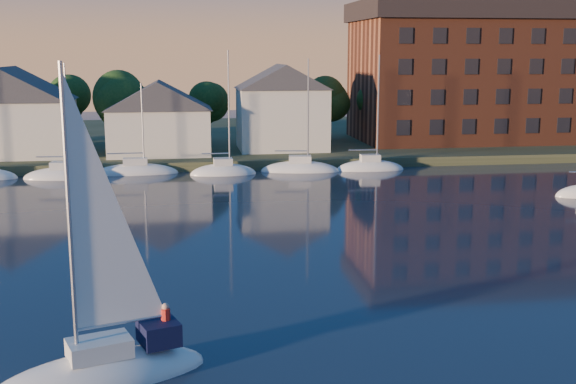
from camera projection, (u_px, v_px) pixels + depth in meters
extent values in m
cube|color=#333B22|center=(208.00, 142.00, 98.95)|extent=(160.00, 50.00, 2.00)
cube|color=brown|center=(217.00, 168.00, 76.63)|extent=(120.00, 3.00, 1.00)
cube|color=silver|center=(11.00, 128.00, 78.48)|extent=(13.00, 9.00, 6.00)
cube|color=silver|center=(159.00, 132.00, 79.93)|extent=(11.00, 8.00, 5.00)
cube|color=silver|center=(282.00, 119.00, 83.73)|extent=(10.00, 8.00, 7.00)
cube|color=brown|center=(475.00, 81.00, 92.57)|extent=(30.00, 16.00, 15.00)
cube|color=black|center=(479.00, 11.00, 90.91)|extent=(31.00, 17.00, 2.40)
cylinder|color=#3C281B|center=(57.00, 134.00, 84.15)|extent=(0.50, 0.50, 3.50)
sphere|color=#163613|center=(54.00, 96.00, 83.30)|extent=(5.40, 5.40, 5.40)
cylinder|color=#3C281B|center=(127.00, 133.00, 85.32)|extent=(0.50, 0.50, 3.50)
sphere|color=#163613|center=(125.00, 95.00, 84.47)|extent=(5.40, 5.40, 5.40)
cylinder|color=#3C281B|center=(195.00, 132.00, 86.49)|extent=(0.50, 0.50, 3.50)
sphere|color=#163613|center=(194.00, 94.00, 85.63)|extent=(5.40, 5.40, 5.40)
cylinder|color=#3C281B|center=(261.00, 131.00, 87.65)|extent=(0.50, 0.50, 3.50)
sphere|color=#163613|center=(261.00, 94.00, 86.80)|extent=(5.40, 5.40, 5.40)
cylinder|color=#3C281B|center=(325.00, 130.00, 88.82)|extent=(0.50, 0.50, 3.50)
sphere|color=#163613|center=(326.00, 93.00, 87.97)|extent=(5.40, 5.40, 5.40)
cylinder|color=#3C281B|center=(388.00, 129.00, 89.98)|extent=(0.50, 0.50, 3.50)
sphere|color=#163613|center=(389.00, 93.00, 89.13)|extent=(5.40, 5.40, 5.40)
cylinder|color=#3C281B|center=(449.00, 128.00, 91.15)|extent=(0.50, 0.50, 3.50)
sphere|color=#163613|center=(451.00, 92.00, 90.30)|extent=(5.40, 5.40, 5.40)
cylinder|color=#3C281B|center=(509.00, 127.00, 92.32)|extent=(0.50, 0.50, 3.50)
sphere|color=#163613|center=(511.00, 92.00, 91.46)|extent=(5.40, 5.40, 5.40)
cylinder|color=#3C281B|center=(567.00, 126.00, 93.48)|extent=(0.50, 0.50, 3.50)
sphere|color=#163613|center=(570.00, 91.00, 92.63)|extent=(5.40, 5.40, 5.40)
ellipsoid|color=white|center=(56.00, 177.00, 71.38)|extent=(7.50, 2.40, 2.20)
cube|color=silver|center=(56.00, 164.00, 71.13)|extent=(2.10, 1.32, 0.70)
cylinder|color=#A5A8AD|center=(61.00, 117.00, 70.35)|extent=(0.16, 0.16, 10.00)
cylinder|color=#A5A8AD|center=(46.00, 156.00, 70.85)|extent=(3.15, 0.12, 0.12)
ellipsoid|color=white|center=(139.00, 175.00, 72.55)|extent=(7.50, 2.40, 2.20)
cube|color=silver|center=(138.00, 162.00, 72.30)|extent=(2.10, 1.32, 0.70)
cylinder|color=#A5A8AD|center=(144.00, 116.00, 71.52)|extent=(0.16, 0.16, 10.00)
cylinder|color=#A5A8AD|center=(129.00, 154.00, 72.02)|extent=(3.15, 0.12, 0.12)
ellipsoid|color=white|center=(218.00, 173.00, 73.71)|extent=(7.50, 2.40, 2.20)
cube|color=silver|center=(218.00, 160.00, 73.47)|extent=(2.10, 1.32, 0.70)
cylinder|color=#A5A8AD|center=(225.00, 115.00, 72.68)|extent=(0.16, 0.16, 10.00)
cylinder|color=#A5A8AD|center=(210.00, 152.00, 73.18)|extent=(3.15, 0.12, 0.12)
ellipsoid|color=white|center=(295.00, 171.00, 74.88)|extent=(7.50, 2.40, 2.20)
cube|color=silver|center=(295.00, 159.00, 74.63)|extent=(2.10, 1.32, 0.70)
cylinder|color=#A5A8AD|center=(303.00, 114.00, 73.85)|extent=(0.16, 0.16, 10.00)
cylinder|color=#A5A8AD|center=(288.00, 151.00, 74.35)|extent=(3.15, 0.12, 0.12)
ellipsoid|color=white|center=(370.00, 169.00, 76.05)|extent=(7.50, 2.40, 2.20)
cube|color=silver|center=(370.00, 157.00, 75.80)|extent=(2.10, 1.32, 0.70)
cylinder|color=#A5A8AD|center=(378.00, 113.00, 75.02)|extent=(0.16, 0.16, 10.00)
cylinder|color=#A5A8AD|center=(363.00, 149.00, 75.51)|extent=(3.15, 0.12, 0.12)
ellipsoid|color=white|center=(101.00, 380.00, 27.23)|extent=(8.62, 5.15, 2.20)
cube|color=silver|center=(99.00, 348.00, 26.98)|extent=(2.65, 2.12, 0.70)
cylinder|color=#A5A8AD|center=(69.00, 217.00, 25.63)|extent=(0.16, 0.16, 10.95)
cylinder|color=#A5A8AD|center=(122.00, 322.00, 27.22)|extent=(3.30, 1.23, 0.12)
cube|color=black|center=(159.00, 332.00, 27.98)|extent=(1.84, 1.95, 0.90)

